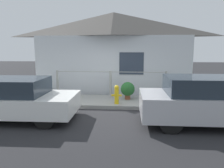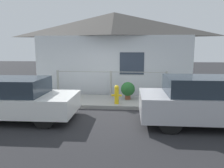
{
  "view_description": "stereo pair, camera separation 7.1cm",
  "coord_description": "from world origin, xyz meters",
  "px_view_note": "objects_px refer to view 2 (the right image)",
  "views": [
    {
      "loc": [
        0.9,
        -7.68,
        2.19
      ],
      "look_at": [
        0.19,
        0.3,
        0.9
      ],
      "focal_mm": 35.0,
      "sensor_mm": 36.0,
      "label": 1
    },
    {
      "loc": [
        0.97,
        -7.68,
        2.19
      ],
      "look_at": [
        0.19,
        0.3,
        0.9
      ],
      "focal_mm": 35.0,
      "sensor_mm": 36.0,
      "label": 2
    }
  ],
  "objects_px": {
    "car_left": "(17,99)",
    "fire_hydrant": "(117,94)",
    "potted_plant_corner": "(197,92)",
    "car_right": "(208,101)",
    "potted_plant_by_fence": "(47,92)",
    "potted_plant_near_hydrant": "(128,89)"
  },
  "relations": [
    {
      "from": "fire_hydrant",
      "to": "potted_plant_corner",
      "type": "height_order",
      "value": "fire_hydrant"
    },
    {
      "from": "car_left",
      "to": "potted_plant_corner",
      "type": "xyz_separation_m",
      "value": [
        6.19,
        2.55,
        -0.18
      ]
    },
    {
      "from": "car_left",
      "to": "potted_plant_by_fence",
      "type": "bearing_deg",
      "value": 88.44
    },
    {
      "from": "car_left",
      "to": "potted_plant_by_fence",
      "type": "distance_m",
      "value": 2.46
    },
    {
      "from": "potted_plant_by_fence",
      "to": "potted_plant_near_hydrant",
      "type": "bearing_deg",
      "value": -0.04
    },
    {
      "from": "potted_plant_by_fence",
      "to": "car_right",
      "type": "bearing_deg",
      "value": -22.93
    },
    {
      "from": "potted_plant_by_fence",
      "to": "potted_plant_corner",
      "type": "relative_size",
      "value": 0.83
    },
    {
      "from": "fire_hydrant",
      "to": "potted_plant_near_hydrant",
      "type": "height_order",
      "value": "potted_plant_near_hydrant"
    },
    {
      "from": "potted_plant_near_hydrant",
      "to": "potted_plant_by_fence",
      "type": "relative_size",
      "value": 1.44
    },
    {
      "from": "potted_plant_near_hydrant",
      "to": "potted_plant_by_fence",
      "type": "distance_m",
      "value": 3.42
    },
    {
      "from": "car_right",
      "to": "potted_plant_corner",
      "type": "height_order",
      "value": "car_right"
    },
    {
      "from": "car_left",
      "to": "fire_hydrant",
      "type": "bearing_deg",
      "value": 27.27
    },
    {
      "from": "potted_plant_corner",
      "to": "fire_hydrant",
      "type": "bearing_deg",
      "value": -164.43
    },
    {
      "from": "car_right",
      "to": "fire_hydrant",
      "type": "bearing_deg",
      "value": 148.34
    },
    {
      "from": "fire_hydrant",
      "to": "potted_plant_near_hydrant",
      "type": "distance_m",
      "value": 0.88
    },
    {
      "from": "car_right",
      "to": "potted_plant_by_fence",
      "type": "distance_m",
      "value": 6.29
    },
    {
      "from": "fire_hydrant",
      "to": "potted_plant_near_hydrant",
      "type": "relative_size",
      "value": 1.0
    },
    {
      "from": "potted_plant_near_hydrant",
      "to": "potted_plant_by_fence",
      "type": "xyz_separation_m",
      "value": [
        -3.42,
        0.0,
        -0.16
      ]
    },
    {
      "from": "car_left",
      "to": "potted_plant_by_fence",
      "type": "xyz_separation_m",
      "value": [
        -0.0,
        2.45,
        -0.26
      ]
    },
    {
      "from": "car_right",
      "to": "potted_plant_by_fence",
      "type": "xyz_separation_m",
      "value": [
        -5.79,
        2.45,
        -0.32
      ]
    },
    {
      "from": "car_right",
      "to": "potted_plant_corner",
      "type": "xyz_separation_m",
      "value": [
        0.41,
        2.55,
        -0.24
      ]
    },
    {
      "from": "fire_hydrant",
      "to": "potted_plant_corner",
      "type": "xyz_separation_m",
      "value": [
        3.17,
        0.88,
        -0.04
      ]
    }
  ]
}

